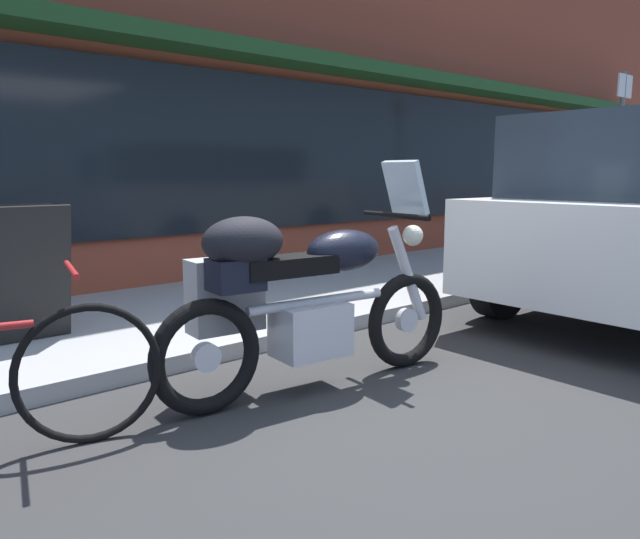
{
  "coord_description": "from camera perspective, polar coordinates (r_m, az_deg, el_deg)",
  "views": [
    {
      "loc": [
        -2.58,
        -2.45,
        1.33
      ],
      "look_at": [
        0.04,
        0.48,
        0.7
      ],
      "focal_mm": 34.28,
      "sensor_mm": 36.0,
      "label": 1
    }
  ],
  "objects": [
    {
      "name": "storefront_building",
      "position": [
        10.21,
        10.24,
        21.58
      ],
      "size": [
        18.45,
        0.9,
        7.29
      ],
      "color": "brown",
      "rests_on": "ground_plane"
    },
    {
      "name": "sandwich_board_sign",
      "position": [
        4.86,
        -25.76,
        -0.28
      ],
      "size": [
        0.55,
        0.42,
        0.98
      ],
      "color": "black",
      "rests_on": "sidewalk_curb"
    },
    {
      "name": "ground_plane",
      "position": [
        3.79,
        4.43,
        -11.42
      ],
      "size": [
        80.0,
        80.0,
        0.0
      ],
      "primitive_type": "plane",
      "color": "#2E2E2E"
    },
    {
      "name": "parking_sign_pole",
      "position": [
        10.09,
        26.15,
        10.1
      ],
      "size": [
        0.44,
        0.07,
        2.63
      ],
      "color": "#59595B",
      "rests_on": "sidewalk_curb"
    },
    {
      "name": "touring_motorcycle",
      "position": [
        3.67,
        -2.2,
        -2.23
      ],
      "size": [
        2.13,
        0.82,
        1.4
      ],
      "color": "black",
      "rests_on": "ground_plane"
    },
    {
      "name": "sidewalk_curb",
      "position": [
        12.59,
        25.6,
        2.4
      ],
      "size": [
        30.0,
        2.48,
        0.12
      ],
      "color": "#989898",
      "rests_on": "ground_plane"
    }
  ]
}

